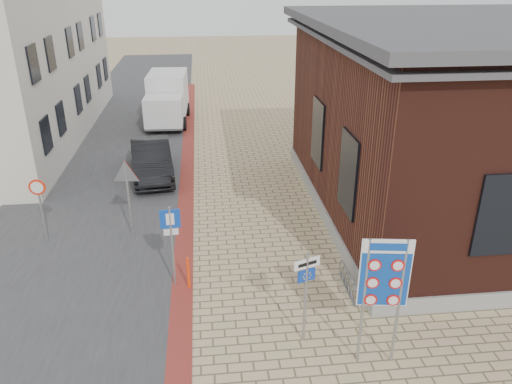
{
  "coord_description": "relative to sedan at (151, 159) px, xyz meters",
  "views": [
    {
      "loc": [
        -1.2,
        -9.15,
        8.31
      ],
      "look_at": [
        0.28,
        4.33,
        2.2
      ],
      "focal_mm": 35.0,
      "sensor_mm": 36.0,
      "label": 1
    }
  ],
  "objects": [
    {
      "name": "ground",
      "position": [
        3.48,
        -11.39,
        -0.76
      ],
      "size": [
        120.0,
        120.0,
        0.0
      ],
      "primitive_type": "plane",
      "color": "tan",
      "rests_on": "ground"
    },
    {
      "name": "road_strip",
      "position": [
        -2.02,
        3.61,
        -0.75
      ],
      "size": [
        7.0,
        60.0,
        0.02
      ],
      "primitive_type": "cube",
      "color": "#38383A",
      "rests_on": "ground"
    },
    {
      "name": "curb_strip",
      "position": [
        1.48,
        -1.39,
        -0.75
      ],
      "size": [
        0.6,
        40.0,
        0.02
      ],
      "primitive_type": "cube",
      "color": "maroon",
      "rests_on": "ground"
    },
    {
      "name": "brick_building",
      "position": [
        12.48,
        -4.39,
        2.72
      ],
      "size": [
        13.0,
        13.0,
        6.8
      ],
      "color": "gray",
      "rests_on": "ground"
    },
    {
      "name": "townhouse_mid",
      "position": [
        -7.51,
        6.61,
        3.8
      ],
      "size": [
        7.4,
        6.4,
        9.1
      ],
      "color": "beige",
      "rests_on": "ground"
    },
    {
      "name": "townhouse_far",
      "position": [
        -7.51,
        12.61,
        3.4
      ],
      "size": [
        7.4,
        6.4,
        8.3
      ],
      "color": "beige",
      "rests_on": "ground"
    },
    {
      "name": "bike_rack",
      "position": [
        6.13,
        -9.19,
        -0.5
      ],
      "size": [
        0.08,
        1.8,
        0.6
      ],
      "color": "slate",
      "rests_on": "ground"
    },
    {
      "name": "sedan",
      "position": [
        0.0,
        0.0,
        0.0
      ],
      "size": [
        2.22,
        4.81,
        1.53
      ],
      "primitive_type": "imported",
      "rotation": [
        0.0,
        0.0,
        0.13
      ],
      "color": "black",
      "rests_on": "ground"
    },
    {
      "name": "box_truck",
      "position": [
        0.29,
        8.33,
        0.66
      ],
      "size": [
        2.44,
        5.35,
        2.75
      ],
      "rotation": [
        0.0,
        0.0,
        -0.04
      ],
      "color": "slate",
      "rests_on": "ground"
    },
    {
      "name": "border_sign",
      "position": [
        5.98,
        -11.94,
        1.56
      ],
      "size": [
        1.09,
        0.21,
        3.21
      ],
      "rotation": [
        0.0,
        0.0,
        -0.14
      ],
      "color": "gray",
      "rests_on": "ground"
    },
    {
      "name": "essen_sign",
      "position": [
        4.48,
        -11.09,
        0.87
      ],
      "size": [
        0.64,
        0.27,
        2.46
      ],
      "rotation": [
        0.0,
        0.0,
        0.35
      ],
      "color": "gray",
      "rests_on": "ground"
    },
    {
      "name": "parking_sign",
      "position": [
        1.28,
        -8.43,
        0.93
      ],
      "size": [
        0.55,
        0.08,
        2.49
      ],
      "rotation": [
        0.0,
        0.0,
        0.06
      ],
      "color": "gray",
      "rests_on": "ground"
    },
    {
      "name": "yield_sign",
      "position": [
        -0.25,
        -5.39,
        1.31
      ],
      "size": [
        0.96,
        0.16,
        2.7
      ],
      "rotation": [
        0.0,
        0.0,
        -0.1
      ],
      "color": "gray",
      "rests_on": "ground"
    },
    {
      "name": "speed_sign",
      "position": [
        -3.02,
        -5.45,
        0.73
      ],
      "size": [
        0.53,
        0.07,
        2.25
      ],
      "rotation": [
        0.0,
        0.0,
        -0.0
      ],
      "color": "gray",
      "rests_on": "ground"
    },
    {
      "name": "bollard",
      "position": [
        1.68,
        -8.59,
        -0.27
      ],
      "size": [
        0.11,
        0.11,
        0.99
      ],
      "primitive_type": "cylinder",
      "rotation": [
        0.0,
        0.0,
        -0.3
      ],
      "color": "#FB3D0D",
      "rests_on": "ground"
    }
  ]
}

